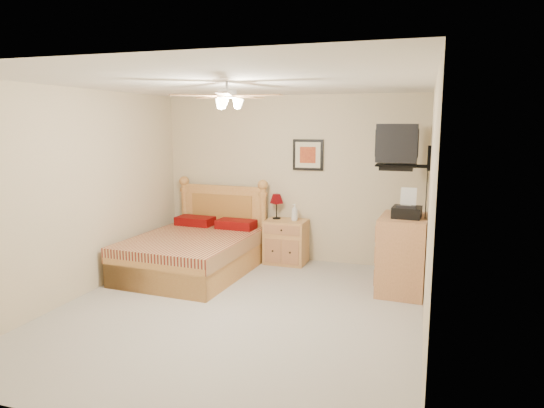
{
  "coord_description": "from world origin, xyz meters",
  "views": [
    {
      "loc": [
        1.94,
        -4.81,
        2.09
      ],
      "look_at": [
        0.13,
        0.9,
        1.09
      ],
      "focal_mm": 32.0,
      "sensor_mm": 36.0,
      "label": 1
    }
  ],
  "objects": [
    {
      "name": "framed_picture",
      "position": [
        0.27,
        2.23,
        1.62
      ],
      "size": [
        0.46,
        0.04,
        0.46
      ],
      "primitive_type": "cube",
      "color": "black",
      "rests_on": "wall_back"
    },
    {
      "name": "nightstand",
      "position": [
        0.0,
        2.0,
        0.33
      ],
      "size": [
        0.61,
        0.47,
        0.65
      ],
      "primitive_type": "cube",
      "rotation": [
        0.0,
        0.0,
        -0.02
      ],
      "color": "#C6793F",
      "rests_on": "ground"
    },
    {
      "name": "wall_right",
      "position": [
        2.0,
        0.0,
        1.25
      ],
      "size": [
        0.04,
        4.5,
        2.5
      ],
      "primitive_type": "cube",
      "color": "beige",
      "rests_on": "ground"
    },
    {
      "name": "bed",
      "position": [
        -1.12,
        1.12,
        0.63
      ],
      "size": [
        1.58,
        2.01,
        1.25
      ],
      "primitive_type": null,
      "rotation": [
        0.0,
        0.0,
        -0.06
      ],
      "color": "#B87636",
      "rests_on": "ground"
    },
    {
      "name": "dresser",
      "position": [
        1.73,
        1.24,
        0.48
      ],
      "size": [
        0.61,
        0.84,
        0.96
      ],
      "primitive_type": "cube",
      "rotation": [
        0.0,
        0.0,
        -0.06
      ],
      "color": "#9F673F",
      "rests_on": "ground"
    },
    {
      "name": "floor",
      "position": [
        0.0,
        0.0,
        0.0
      ],
      "size": [
        4.5,
        4.5,
        0.0
      ],
      "primitive_type": "plane",
      "color": "#A39C93",
      "rests_on": "ground"
    },
    {
      "name": "lotion_bottle",
      "position": [
        0.13,
        2.01,
        0.78
      ],
      "size": [
        0.13,
        0.13,
        0.25
      ],
      "primitive_type": "imported",
      "rotation": [
        0.0,
        0.0,
        -0.43
      ],
      "color": "white",
      "rests_on": "nightstand"
    },
    {
      "name": "wall_back",
      "position": [
        0.0,
        2.25,
        1.25
      ],
      "size": [
        4.0,
        0.04,
        2.5
      ],
      "primitive_type": "cube",
      "color": "beige",
      "rests_on": "ground"
    },
    {
      "name": "ceiling",
      "position": [
        0.0,
        0.0,
        2.5
      ],
      "size": [
        4.0,
        4.5,
        0.04
      ],
      "primitive_type": "cube",
      "color": "white",
      "rests_on": "ground"
    },
    {
      "name": "wall_left",
      "position": [
        -2.0,
        0.0,
        1.25
      ],
      "size": [
        0.04,
        4.5,
        2.5
      ],
      "primitive_type": "cube",
      "color": "beige",
      "rests_on": "ground"
    },
    {
      "name": "magazine_upper",
      "position": [
        1.67,
        1.51,
        0.99
      ],
      "size": [
        0.25,
        0.3,
        0.02
      ],
      "primitive_type": "imported",
      "rotation": [
        0.0,
        0.0,
        0.32
      ],
      "color": "gray",
      "rests_on": "magazine_lower"
    },
    {
      "name": "wall_tv",
      "position": [
        1.75,
        1.34,
        1.81
      ],
      "size": [
        0.56,
        0.46,
        0.58
      ],
      "primitive_type": null,
      "color": "black",
      "rests_on": "wall_right"
    },
    {
      "name": "fax_machine",
      "position": [
        1.76,
        1.16,
        1.14
      ],
      "size": [
        0.36,
        0.38,
        0.35
      ],
      "primitive_type": null,
      "rotation": [
        0.0,
        0.0,
        -0.08
      ],
      "color": "black",
      "rests_on": "dresser"
    },
    {
      "name": "ceiling_fan",
      "position": [
        0.0,
        -0.2,
        2.36
      ],
      "size": [
        1.14,
        1.14,
        0.28
      ],
      "primitive_type": null,
      "color": "silver",
      "rests_on": "ceiling"
    },
    {
      "name": "wall_front",
      "position": [
        0.0,
        -2.25,
        1.25
      ],
      "size": [
        4.0,
        0.04,
        2.5
      ],
      "primitive_type": "cube",
      "color": "beige",
      "rests_on": "ground"
    },
    {
      "name": "magazine_lower",
      "position": [
        1.67,
        1.48,
        0.97
      ],
      "size": [
        0.25,
        0.3,
        0.02
      ],
      "primitive_type": "imported",
      "rotation": [
        0.0,
        0.0,
        -0.23
      ],
      "color": "#BAAA93",
      "rests_on": "dresser"
    },
    {
      "name": "table_lamp",
      "position": [
        -0.17,
        2.08,
        0.84
      ],
      "size": [
        0.23,
        0.23,
        0.38
      ],
      "primitive_type": null,
      "rotation": [
        0.0,
        0.0,
        0.16
      ],
      "color": "#5F060A",
      "rests_on": "nightstand"
    }
  ]
}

